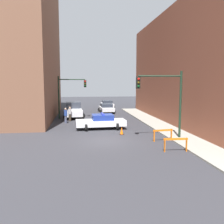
% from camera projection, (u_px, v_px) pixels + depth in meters
% --- Properties ---
extents(ground_plane, '(120.00, 120.00, 0.00)m').
position_uv_depth(ground_plane, '(105.00, 141.00, 19.03)').
color(ground_plane, '#2D2D33').
extents(sidewalk_right, '(2.40, 44.00, 0.12)m').
position_uv_depth(sidewalk_right, '(183.00, 138.00, 19.83)').
color(sidewalk_right, gray).
rests_on(sidewalk_right, ground_plane).
extents(building_right, '(12.00, 28.00, 12.19)m').
position_uv_depth(building_right, '(217.00, 68.00, 27.93)').
color(building_right, brown).
rests_on(building_right, ground_plane).
extents(traffic_light_near, '(3.64, 0.35, 5.20)m').
position_uv_depth(traffic_light_near, '(166.00, 94.00, 19.23)').
color(traffic_light_near, black).
rests_on(traffic_light_near, sidewalk_right).
extents(traffic_light_far, '(3.44, 0.35, 5.20)m').
position_uv_depth(traffic_light_far, '(68.00, 91.00, 30.31)').
color(traffic_light_far, black).
rests_on(traffic_light_far, ground_plane).
extents(police_car, '(4.78, 2.50, 1.52)m').
position_uv_depth(police_car, '(101.00, 121.00, 23.84)').
color(police_car, white).
rests_on(police_car, ground_plane).
extents(white_truck, '(2.81, 5.49, 1.90)m').
position_uv_depth(white_truck, '(74.00, 110.00, 31.88)').
color(white_truck, silver).
rests_on(white_truck, ground_plane).
extents(parked_car_near, '(2.40, 4.38, 1.31)m').
position_uv_depth(parked_car_near, '(106.00, 108.00, 36.90)').
color(parked_car_near, silver).
rests_on(parked_car_near, ground_plane).
extents(parked_car_mid, '(2.39, 4.37, 1.31)m').
position_uv_depth(parked_car_mid, '(107.00, 104.00, 43.51)').
color(parked_car_mid, silver).
rests_on(parked_car_mid, ground_plane).
extents(pedestrian_crossing, '(0.41, 0.41, 1.66)m').
position_uv_depth(pedestrian_crossing, '(66.00, 115.00, 27.22)').
color(pedestrian_crossing, '#474C66').
rests_on(pedestrian_crossing, ground_plane).
extents(pedestrian_corner, '(0.39, 0.39, 1.66)m').
position_uv_depth(pedestrian_corner, '(70.00, 114.00, 28.64)').
color(pedestrian_corner, '#382D23').
rests_on(pedestrian_corner, ground_plane).
extents(barrier_front, '(1.60, 0.23, 0.90)m').
position_uv_depth(barrier_front, '(176.00, 142.00, 15.98)').
color(barrier_front, orange).
rests_on(barrier_front, ground_plane).
extents(barrier_mid, '(1.59, 0.37, 0.90)m').
position_uv_depth(barrier_mid, '(163.00, 133.00, 18.91)').
color(barrier_mid, orange).
rests_on(barrier_mid, ground_plane).
extents(traffic_cone, '(0.36, 0.36, 0.66)m').
position_uv_depth(traffic_cone, '(122.00, 131.00, 21.32)').
color(traffic_cone, black).
rests_on(traffic_cone, ground_plane).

